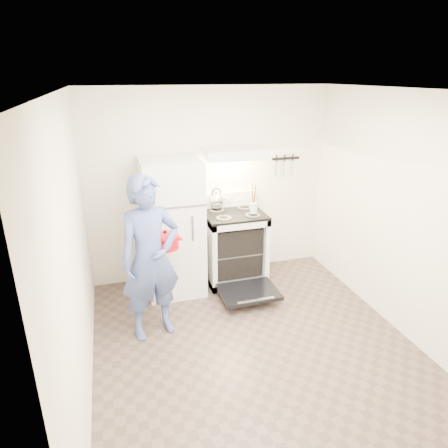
{
  "coord_description": "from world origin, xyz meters",
  "views": [
    {
      "loc": [
        -1.26,
        -3.13,
        2.63
      ],
      "look_at": [
        -0.05,
        1.0,
        1.0
      ],
      "focal_mm": 32.0,
      "sensor_mm": 36.0,
      "label": 1
    }
  ],
  "objects_px": {
    "refrigerator": "(173,227)",
    "dutch_oven": "(165,242)",
    "stove_body": "(234,248)",
    "tea_kettle": "(216,199)",
    "person": "(150,259)"
  },
  "relations": [
    {
      "from": "refrigerator",
      "to": "dutch_oven",
      "type": "relative_size",
      "value": 4.66
    },
    {
      "from": "refrigerator",
      "to": "stove_body",
      "type": "relative_size",
      "value": 1.85
    },
    {
      "from": "tea_kettle",
      "to": "person",
      "type": "bearing_deg",
      "value": -131.85
    },
    {
      "from": "refrigerator",
      "to": "tea_kettle",
      "type": "xyz_separation_m",
      "value": [
        0.63,
        0.24,
        0.24
      ]
    },
    {
      "from": "tea_kettle",
      "to": "dutch_oven",
      "type": "bearing_deg",
      "value": -134.99
    },
    {
      "from": "tea_kettle",
      "to": "dutch_oven",
      "type": "distance_m",
      "value": 1.14
    },
    {
      "from": "refrigerator",
      "to": "tea_kettle",
      "type": "bearing_deg",
      "value": 21.29
    },
    {
      "from": "person",
      "to": "dutch_oven",
      "type": "distance_m",
      "value": 0.38
    },
    {
      "from": "refrigerator",
      "to": "tea_kettle",
      "type": "relative_size",
      "value": 6.01
    },
    {
      "from": "tea_kettle",
      "to": "dutch_oven",
      "type": "relative_size",
      "value": 0.78
    },
    {
      "from": "refrigerator",
      "to": "tea_kettle",
      "type": "distance_m",
      "value": 0.72
    },
    {
      "from": "person",
      "to": "refrigerator",
      "type": "bearing_deg",
      "value": 51.56
    },
    {
      "from": "stove_body",
      "to": "tea_kettle",
      "type": "xyz_separation_m",
      "value": [
        -0.18,
        0.22,
        0.63
      ]
    },
    {
      "from": "stove_body",
      "to": "dutch_oven",
      "type": "bearing_deg",
      "value": -149.46
    },
    {
      "from": "refrigerator",
      "to": "stove_body",
      "type": "height_order",
      "value": "refrigerator"
    }
  ]
}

